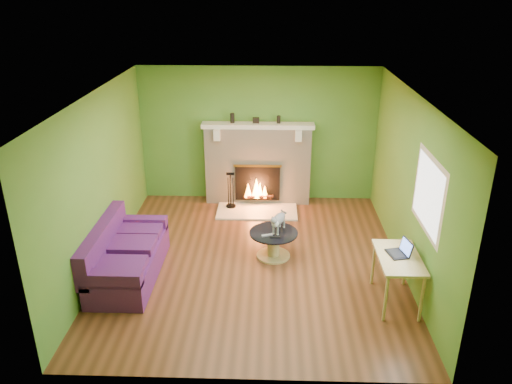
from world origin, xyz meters
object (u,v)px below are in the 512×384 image
coffee_table (273,242)px  cat (279,221)px  sofa (125,257)px  desk (399,262)px

coffee_table → cat: 0.36m
sofa → desk: size_ratio=1.91×
coffee_table → desk: size_ratio=0.80×
coffee_table → desk: 2.04m
desk → cat: size_ratio=1.75×
sofa → coffee_table: sofa is taller
desk → sofa: bearing=172.2°
sofa → coffee_table: 2.26m
coffee_table → cat: bearing=32.0°
coffee_table → desk: desk is taller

